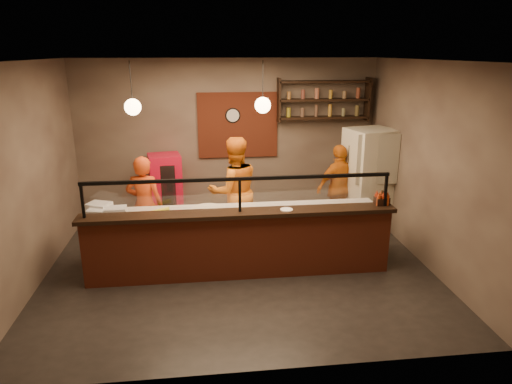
{
  "coord_description": "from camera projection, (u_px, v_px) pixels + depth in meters",
  "views": [
    {
      "loc": [
        -0.51,
        -6.62,
        3.33
      ],
      "look_at": [
        0.31,
        0.3,
        1.16
      ],
      "focal_mm": 32.0,
      "sensor_mm": 36.0,
      "label": 1
    }
  ],
  "objects": [
    {
      "name": "wall_left",
      "position": [
        29.0,
        177.0,
        6.52
      ],
      "size": [
        0.0,
        5.0,
        5.0
      ],
      "primitive_type": "plane",
      "rotation": [
        1.57,
        0.0,
        1.57
      ],
      "color": "#7C6B5B",
      "rests_on": "floor"
    },
    {
      "name": "pizza_dough",
      "position": [
        208.0,
        208.0,
        7.32
      ],
      "size": [
        0.68,
        0.68,
        0.01
      ],
      "primitive_type": "cylinder",
      "rotation": [
        0.0,
        0.0,
        0.4
      ],
      "color": "beige",
      "rests_on": "worktop"
    },
    {
      "name": "small_plate",
      "position": [
        287.0,
        210.0,
        6.79
      ],
      "size": [
        0.19,
        0.19,
        0.01
      ],
      "primitive_type": "cylinder",
      "rotation": [
        0.0,
        0.0,
        0.03
      ],
      "color": "white",
      "rests_on": "counter_ledge"
    },
    {
      "name": "cook_right",
      "position": [
        339.0,
        187.0,
        8.71
      ],
      "size": [
        1.05,
        0.69,
        1.66
      ],
      "primitive_type": "imported",
      "rotation": [
        0.0,
        0.0,
        3.46
      ],
      "color": "orange",
      "rests_on": "floor"
    },
    {
      "name": "worktop",
      "position": [
        237.0,
        212.0,
        7.26
      ],
      "size": [
        4.6,
        0.75,
        0.05
      ],
      "primitive_type": "cube",
      "color": "beige",
      "rests_on": "worktop_cabinet"
    },
    {
      "name": "condiment_caddy",
      "position": [
        382.0,
        201.0,
        7.02
      ],
      "size": [
        0.22,
        0.18,
        0.11
      ],
      "primitive_type": "cube",
      "rotation": [
        0.0,
        0.0,
        0.1
      ],
      "color": "black",
      "rests_on": "counter_ledge"
    },
    {
      "name": "floor",
      "position": [
        239.0,
        267.0,
        7.33
      ],
      "size": [
        6.0,
        6.0,
        0.0
      ],
      "primitive_type": "plane",
      "color": "black",
      "rests_on": "ground"
    },
    {
      "name": "rolling_pin",
      "position": [
        159.0,
        211.0,
        7.15
      ],
      "size": [
        0.32,
        0.25,
        0.06
      ],
      "primitive_type": "cylinder",
      "rotation": [
        0.0,
        1.57,
        0.59
      ],
      "color": "yellow",
      "rests_on": "worktop"
    },
    {
      "name": "sneeze_guard",
      "position": [
        240.0,
        191.0,
        6.64
      ],
      "size": [
        4.5,
        0.05,
        0.52
      ],
      "color": "white",
      "rests_on": "counter_ledge"
    },
    {
      "name": "fridge",
      "position": [
        368.0,
        180.0,
        8.68
      ],
      "size": [
        0.98,
        0.94,
        1.95
      ],
      "primitive_type": "cube",
      "rotation": [
        0.0,
        0.0,
        0.26
      ],
      "color": "beige",
      "rests_on": "floor"
    },
    {
      "name": "prep_tub_c",
      "position": [
        116.0,
        212.0,
        6.95
      ],
      "size": [
        0.32,
        0.26,
        0.15
      ],
      "primitive_type": "cube",
      "rotation": [
        0.0,
        0.0,
        0.06
      ],
      "color": "white",
      "rests_on": "worktop"
    },
    {
      "name": "cook_mid",
      "position": [
        234.0,
        191.0,
        8.02
      ],
      "size": [
        1.08,
        0.92,
        1.93
      ],
      "primitive_type": "imported",
      "rotation": [
        0.0,
        0.0,
        3.37
      ],
      "color": "orange",
      "rests_on": "floor"
    },
    {
      "name": "service_counter",
      "position": [
        240.0,
        246.0,
        6.9
      ],
      "size": [
        4.6,
        0.25,
        1.0
      ],
      "primitive_type": "cube",
      "color": "maroon",
      "rests_on": "floor"
    },
    {
      "name": "cook_left",
      "position": [
        145.0,
        205.0,
        7.71
      ],
      "size": [
        0.67,
        0.5,
        1.68
      ],
      "primitive_type": "imported",
      "rotation": [
        0.0,
        0.0,
        2.98
      ],
      "color": "#C93F12",
      "rests_on": "floor"
    },
    {
      "name": "counter_ledge",
      "position": [
        240.0,
        213.0,
        6.74
      ],
      "size": [
        4.7,
        0.37,
        0.06
      ],
      "primitive_type": "cube",
      "color": "black",
      "rests_on": "service_counter"
    },
    {
      "name": "wall_back",
      "position": [
        228.0,
        140.0,
        9.22
      ],
      "size": [
        6.0,
        0.0,
        6.0
      ],
      "primitive_type": "plane",
      "rotation": [
        1.57,
        0.0,
        0.0
      ],
      "color": "#7C6B5B",
      "rests_on": "floor"
    },
    {
      "name": "prep_tub_b",
      "position": [
        99.0,
        208.0,
        7.1
      ],
      "size": [
        0.42,
        0.38,
        0.17
      ],
      "primitive_type": "cube",
      "rotation": [
        0.0,
        0.0,
        -0.41
      ],
      "color": "white",
      "rests_on": "worktop"
    },
    {
      "name": "wall_shelving",
      "position": [
        324.0,
        100.0,
        9.03
      ],
      "size": [
        1.84,
        0.28,
        0.85
      ],
      "color": "black",
      "rests_on": "wall_back"
    },
    {
      "name": "wall_front",
      "position": [
        258.0,
        235.0,
        4.48
      ],
      "size": [
        6.0,
        0.0,
        6.0
      ],
      "primitive_type": "plane",
      "rotation": [
        -1.57,
        0.0,
        0.0
      ],
      "color": "#7C6B5B",
      "rests_on": "floor"
    },
    {
      "name": "pepper_mill",
      "position": [
        382.0,
        198.0,
        6.99
      ],
      "size": [
        0.06,
        0.06,
        0.22
      ],
      "primitive_type": "cylinder",
      "rotation": [
        0.0,
        0.0,
        0.2
      ],
      "color": "black",
      "rests_on": "counter_ledge"
    },
    {
      "name": "worktop_cabinet",
      "position": [
        238.0,
        238.0,
        7.39
      ],
      "size": [
        4.6,
        0.75,
        0.85
      ],
      "primitive_type": "cube",
      "color": "gray",
      "rests_on": "floor"
    },
    {
      "name": "wall_right",
      "position": [
        427.0,
        165.0,
        7.19
      ],
      "size": [
        0.0,
        5.0,
        5.0
      ],
      "primitive_type": "plane",
      "rotation": [
        1.57,
        0.0,
        -1.57
      ],
      "color": "#7C6B5B",
      "rests_on": "floor"
    },
    {
      "name": "pendant_right",
      "position": [
        263.0,
        105.0,
        6.81
      ],
      "size": [
        0.24,
        0.24,
        0.77
      ],
      "color": "black",
      "rests_on": "ceiling"
    },
    {
      "name": "wall_clock",
      "position": [
        233.0,
        115.0,
        9.05
      ],
      "size": [
        0.3,
        0.04,
        0.3
      ],
      "primitive_type": "cylinder",
      "rotation": [
        1.57,
        0.0,
        0.0
      ],
      "color": "black",
      "rests_on": "wall_back"
    },
    {
      "name": "pendant_left",
      "position": [
        133.0,
        107.0,
        6.59
      ],
      "size": [
        0.24,
        0.24,
        0.77
      ],
      "color": "black",
      "rests_on": "ceiling"
    },
    {
      "name": "prep_tub_a",
      "position": [
        97.0,
        214.0,
        6.91
      ],
      "size": [
        0.31,
        0.27,
        0.13
      ],
      "primitive_type": "cube",
      "rotation": [
        0.0,
        0.0,
        -0.23
      ],
      "color": "silver",
      "rests_on": "worktop"
    },
    {
      "name": "brick_patch",
      "position": [
        238.0,
        125.0,
        9.13
      ],
      "size": [
        1.6,
        0.04,
        1.3
      ],
      "primitive_type": "cube",
      "color": "maroon",
      "rests_on": "wall_back"
    },
    {
      "name": "ceiling",
      "position": [
        237.0,
        60.0,
        6.38
      ],
      "size": [
        6.0,
        6.0,
        0.0
      ],
      "primitive_type": "plane",
      "rotation": [
        3.14,
        0.0,
        0.0
      ],
      "color": "#332B27",
      "rests_on": "wall_back"
    },
    {
      "name": "red_cooler",
      "position": [
        166.0,
        189.0,
        9.02
      ],
      "size": [
        0.69,
        0.65,
        1.41
      ],
      "primitive_type": "cube",
      "rotation": [
        0.0,
        0.0,
        0.18
      ],
      "color": "red",
      "rests_on": "floor"
    }
  ]
}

